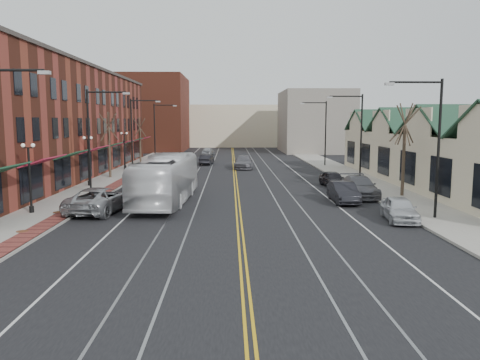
{
  "coord_description": "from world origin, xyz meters",
  "views": [
    {
      "loc": [
        -0.53,
        -20.67,
        5.84
      ],
      "look_at": [
        0.11,
        9.07,
        2.0
      ],
      "focal_mm": 35.0,
      "sensor_mm": 36.0,
      "label": 1
    }
  ],
  "objects_px": {
    "transit_bus": "(166,179)",
    "parked_car_c": "(359,187)",
    "parked_suv": "(99,200)",
    "parked_car_b": "(343,192)",
    "parked_car_a": "(399,209)",
    "parked_car_d": "(333,179)"
  },
  "relations": [
    {
      "from": "transit_bus",
      "to": "parked_car_b",
      "type": "height_order",
      "value": "transit_bus"
    },
    {
      "from": "parked_car_b",
      "to": "parked_car_d",
      "type": "relative_size",
      "value": 1.11
    },
    {
      "from": "parked_car_b",
      "to": "parked_car_c",
      "type": "distance_m",
      "value": 2.96
    },
    {
      "from": "parked_car_a",
      "to": "parked_car_b",
      "type": "xyz_separation_m",
      "value": [
        -1.8,
        6.09,
        0.03
      ]
    },
    {
      "from": "parked_suv",
      "to": "parked_car_b",
      "type": "relative_size",
      "value": 1.32
    },
    {
      "from": "parked_suv",
      "to": "parked_car_c",
      "type": "distance_m",
      "value": 18.93
    },
    {
      "from": "transit_bus",
      "to": "parked_car_c",
      "type": "distance_m",
      "value": 14.49
    },
    {
      "from": "parked_car_b",
      "to": "transit_bus",
      "type": "bearing_deg",
      "value": -179.92
    },
    {
      "from": "parked_car_a",
      "to": "parked_car_d",
      "type": "distance_m",
      "value": 14.01
    },
    {
      "from": "parked_car_c",
      "to": "parked_car_d",
      "type": "height_order",
      "value": "parked_car_c"
    },
    {
      "from": "transit_bus",
      "to": "parked_car_c",
      "type": "relative_size",
      "value": 2.21
    },
    {
      "from": "parked_car_a",
      "to": "parked_car_d",
      "type": "relative_size",
      "value": 1.03
    },
    {
      "from": "parked_car_b",
      "to": "parked_car_d",
      "type": "distance_m",
      "value": 7.97
    },
    {
      "from": "parked_car_c",
      "to": "parked_car_a",
      "type": "bearing_deg",
      "value": -88.33
    },
    {
      "from": "transit_bus",
      "to": "parked_suv",
      "type": "height_order",
      "value": "transit_bus"
    },
    {
      "from": "parked_suv",
      "to": "parked_car_b",
      "type": "xyz_separation_m",
      "value": [
        16.31,
        3.2,
        -0.08
      ]
    },
    {
      "from": "parked_car_a",
      "to": "parked_car_d",
      "type": "xyz_separation_m",
      "value": [
        -0.8,
        13.99,
        -0.02
      ]
    },
    {
      "from": "transit_bus",
      "to": "parked_car_a",
      "type": "xyz_separation_m",
      "value": [
        14.3,
        -6.22,
        -0.98
      ]
    },
    {
      "from": "parked_car_a",
      "to": "parked_car_c",
      "type": "distance_m",
      "value": 8.46
    },
    {
      "from": "parked_car_b",
      "to": "parked_car_a",
      "type": "bearing_deg",
      "value": -72.87
    },
    {
      "from": "transit_bus",
      "to": "parked_car_c",
      "type": "xyz_separation_m",
      "value": [
        14.28,
        2.24,
        -0.89
      ]
    },
    {
      "from": "transit_bus",
      "to": "parked_car_a",
      "type": "distance_m",
      "value": 15.62
    }
  ]
}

